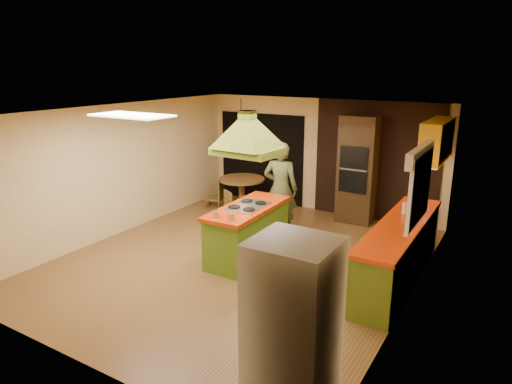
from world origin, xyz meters
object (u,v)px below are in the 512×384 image
Objects in this scene: man at (281,189)px; wall_oven at (358,169)px; canister_large at (412,201)px; dining_table at (242,188)px; kitchen_island at (248,231)px; refrigerator at (292,332)px.

wall_oven is at bearing -135.52° from man.
dining_table is at bearing 168.83° from canister_large.
wall_oven reaches higher than kitchen_island.
refrigerator reaches higher than kitchen_island.
canister_large is (2.37, 1.35, 0.56)m from kitchen_island.
kitchen_island is 1.81× the size of dining_table.
man is 8.82× the size of canister_large.
kitchen_island is at bearing -54.96° from dining_table.
wall_oven is 10.76× the size of canister_large.
canister_large is at bearing -11.17° from dining_table.
refrigerator is at bearing -53.09° from dining_table.
canister_large is at bearing -47.72° from wall_oven.
dining_table is 4.91× the size of canister_large.
kitchen_island is 3.00m from wall_oven.
wall_oven reaches higher than dining_table.
man is 1.03× the size of refrigerator.
dining_table is (-3.77, 5.02, -0.35)m from refrigerator.
wall_oven reaches higher than man.
refrigerator is 5.85m from wall_oven.
man is 1.82m from wall_oven.
man reaches higher than kitchen_island.
wall_oven is at bearing 103.32° from refrigerator.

